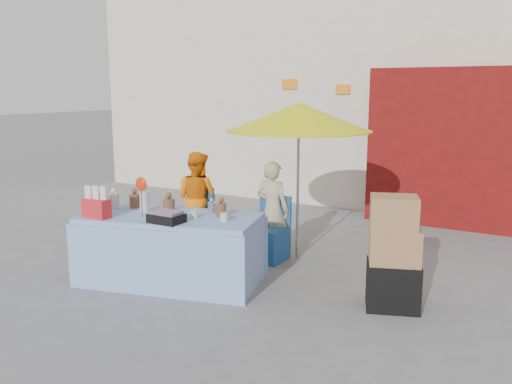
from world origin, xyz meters
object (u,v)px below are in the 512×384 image
Objects in this scene: box_stack at (394,257)px; vendor_orange at (197,198)px; chair_left at (192,229)px; umbrella at (299,118)px; chair_right at (267,241)px; market_table at (170,248)px; vendor_beige at (272,210)px.

vendor_orange is at bearing 164.18° from box_stack.
chair_left is 0.41× the size of umbrella.
umbrella reaches higher than chair_right.
umbrella is (0.87, 1.61, 1.48)m from market_table.
vendor_beige is 1.10× the size of box_stack.
box_stack is (3.17, -0.90, -0.14)m from vendor_orange.
market_table is 2.69× the size of chair_right.
chair_right is 0.43m from vendor_beige.
umbrella is 1.75× the size of box_stack.
box_stack reaches higher than chair_right.
umbrella is (1.55, 0.28, 1.64)m from chair_left.
chair_right is (1.25, 0.00, 0.00)m from chair_left.
market_table is 2.35m from umbrella.
chair_right is 2.08m from box_stack.
vendor_beige is 0.63× the size of umbrella.
umbrella reaches higher than vendor_beige.
umbrella reaches higher than market_table.
vendor_beige reaches higher than box_stack.
market_table is 2.69× the size of chair_left.
market_table is 1.45m from chair_right.
chair_right is 0.64× the size of vendor_beige.
box_stack is at bearing 156.66° from vendor_beige.
umbrella is at bearing 147.07° from box_stack.
chair_left is 2.27m from umbrella.
box_stack is (2.49, 0.56, 0.13)m from market_table.
chair_left is 0.64× the size of vendor_beige.
chair_right is at bearing 175.62° from vendor_orange.
market_table is at bearing -167.27° from box_stack.
vendor_beige is (-0.00, 0.13, 0.40)m from chair_right.
market_table is 1.50m from chair_left.
umbrella is (1.55, 0.15, 1.20)m from vendor_orange.
chair_right is at bearing 1.75° from chair_left.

